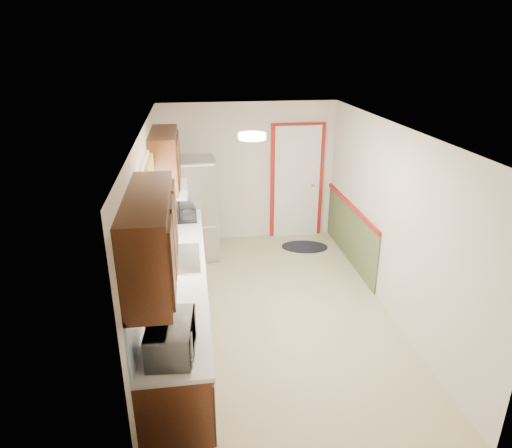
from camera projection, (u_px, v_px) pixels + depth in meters
name	position (u px, v px, depth m)	size (l,w,h in m)	color
room_shell	(274.00, 227.00, 5.59)	(3.20, 5.20, 2.52)	tan
kitchen_run	(174.00, 273.00, 5.30)	(0.63, 4.00, 2.20)	#3A1C0D
back_wall_trim	(308.00, 192.00, 7.86)	(1.12, 2.30, 2.08)	maroon
ceiling_fixture	(252.00, 136.00, 4.93)	(0.30, 0.30, 0.06)	#FFD88C
microwave	(171.00, 334.00, 3.67)	(0.54, 0.30, 0.37)	white
refrigerator	(194.00, 209.00, 7.27)	(0.74, 0.72, 1.65)	#B7B7BC
rug	(305.00, 247.00, 7.90)	(0.80, 0.51, 0.01)	black
cooktop	(179.00, 216.00, 6.64)	(0.51, 0.61, 0.02)	black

